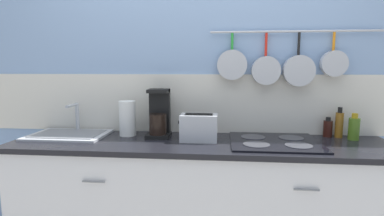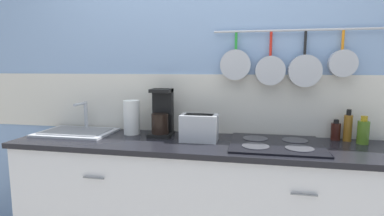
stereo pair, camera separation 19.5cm
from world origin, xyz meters
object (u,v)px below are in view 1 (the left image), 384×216
at_px(paper_towel_roll, 128,118).
at_px(toaster, 199,128).
at_px(bottle_vinegar, 339,124).
at_px(bottle_cooking_wine, 328,128).
at_px(bottle_olive_oil, 354,128).
at_px(coffee_maker, 159,117).

bearing_deg(paper_towel_roll, toaster, -11.91).
bearing_deg(paper_towel_roll, bottle_vinegar, 3.21).
bearing_deg(bottle_cooking_wine, toaster, -166.89).
bearing_deg(bottle_vinegar, bottle_cooking_wine, 166.99).
xyz_separation_m(bottle_cooking_wine, bottle_olive_oil, (0.14, -0.08, 0.02)).
relative_size(coffee_maker, bottle_cooking_wine, 2.41).
bearing_deg(bottle_cooking_wine, coffee_maker, -175.23).
relative_size(coffee_maker, bottle_olive_oil, 1.86).
xyz_separation_m(coffee_maker, toaster, (0.29, -0.11, -0.05)).
relative_size(coffee_maker, bottle_vinegar, 1.58).
bearing_deg(bottle_vinegar, coffee_maker, -176.22).
distance_m(bottle_vinegar, bottle_olive_oil, 0.10).
bearing_deg(bottle_vinegar, toaster, -168.71).
xyz_separation_m(toaster, bottle_vinegar, (0.97, 0.19, 0.00)).
height_order(coffee_maker, bottle_cooking_wine, coffee_maker).
bearing_deg(coffee_maker, paper_towel_roll, -179.97).
xyz_separation_m(paper_towel_roll, bottle_olive_oil, (1.57, 0.02, -0.05)).
relative_size(paper_towel_roll, bottle_olive_oil, 1.38).
relative_size(bottle_vinegar, bottle_olive_oil, 1.18).
relative_size(paper_towel_roll, bottle_vinegar, 1.17).
height_order(bottle_vinegar, bottle_olive_oil, bottle_vinegar).
bearing_deg(toaster, paper_towel_roll, 168.09).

